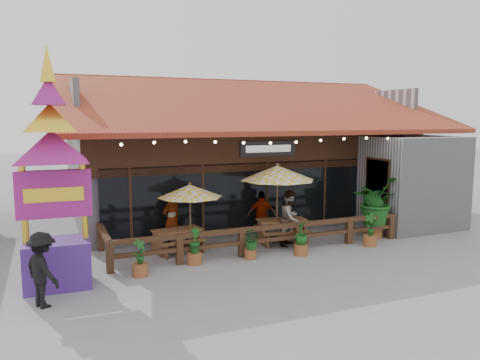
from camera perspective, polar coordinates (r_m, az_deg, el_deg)
name	(u,v)px	position (r m, az deg, el deg)	size (l,w,h in m)	color
ground	(303,245)	(16.32, 7.73, -7.80)	(100.00, 100.00, 0.00)	gray
restaurant_building	(237,163)	(21.90, -0.33, 2.05)	(15.50, 14.73, 6.09)	#A2A2A7
patio_railing	(246,235)	(14.94, 0.76, -6.73)	(10.00, 2.60, 0.92)	#462919
umbrella_left	(190,191)	(15.20, -6.13, -1.36)	(2.44, 2.44, 2.24)	brown
umbrella_right	(277,173)	(16.13, 4.58, 0.83)	(3.12, 3.12, 2.78)	brown
picnic_table_left	(177,236)	(15.36, -7.63, -6.83)	(1.74, 1.57, 0.75)	brown
picnic_table_right	(282,227)	(16.40, 5.12, -5.70)	(1.93, 1.74, 0.82)	brown
thai_sign_tower	(52,153)	(12.53, -21.96, 3.11)	(2.50, 2.50, 6.53)	#45227E
tropical_plant	(375,202)	(17.57, 16.16, -2.63)	(2.11, 2.03, 2.25)	brown
diner_a	(172,219)	(15.78, -8.33, -4.78)	(0.70, 0.46, 1.91)	#351F11
diner_b	(290,218)	(15.95, 6.15, -4.63)	(0.92, 0.72, 1.90)	#351F11
diner_c	(262,214)	(16.97, 2.69, -4.21)	(0.99, 0.41, 1.69)	#351F11
pedestrian	(42,270)	(11.73, -22.96, -10.04)	(1.13, 0.65, 1.75)	black
planter_a	(140,260)	(13.25, -12.10, -9.56)	(0.45, 0.43, 1.05)	brown
planter_b	(194,248)	(14.04, -5.61, -8.26)	(0.44, 0.44, 1.07)	brown
planter_c	(250,243)	(14.47, 1.27, -7.66)	(0.71, 0.72, 0.90)	brown
planter_d	(301,239)	(14.97, 7.47, -7.14)	(0.56, 0.56, 1.08)	brown
planter_e	(370,232)	(16.50, 15.57, -6.16)	(0.46, 0.48, 1.12)	brown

